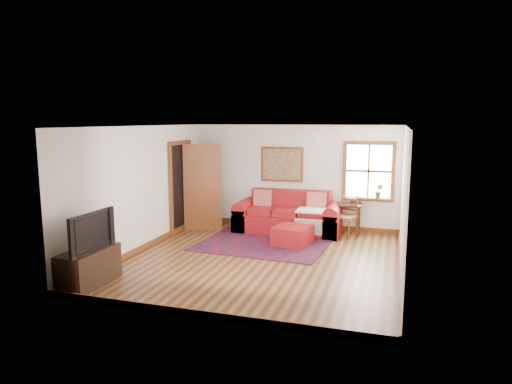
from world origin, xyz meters
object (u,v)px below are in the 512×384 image
(red_leather_sofa, at_px, (288,218))
(ladder_back_chair, at_px, (347,214))
(red_ottoman, at_px, (292,236))
(side_table, at_px, (348,209))
(media_cabinet, at_px, (89,267))

(red_leather_sofa, xyz_separation_m, ladder_back_chair, (1.35, 0.02, 0.18))
(ladder_back_chair, bearing_deg, red_ottoman, -131.34)
(red_ottoman, relative_size, side_table, 0.99)
(side_table, distance_m, ladder_back_chair, 0.17)
(red_ottoman, bearing_deg, red_leather_sofa, 119.50)
(red_leather_sofa, bearing_deg, media_cabinet, -116.78)
(media_cabinet, bearing_deg, red_ottoman, 51.91)
(side_table, distance_m, media_cabinet, 5.80)
(side_table, height_order, ladder_back_chair, ladder_back_chair)
(side_table, bearing_deg, red_ottoman, -128.37)
(red_ottoman, bearing_deg, ladder_back_chair, 60.52)
(red_leather_sofa, height_order, side_table, red_leather_sofa)
(red_ottoman, distance_m, media_cabinet, 4.17)
(red_leather_sofa, distance_m, ladder_back_chair, 1.37)
(red_leather_sofa, bearing_deg, side_table, 6.94)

